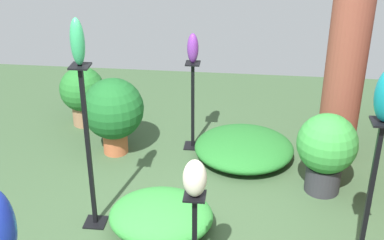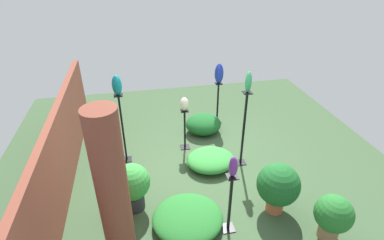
{
  "view_description": "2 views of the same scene",
  "coord_description": "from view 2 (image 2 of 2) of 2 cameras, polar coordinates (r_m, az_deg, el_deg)",
  "views": [
    {
      "loc": [
        3.86,
        0.46,
        3.14
      ],
      "look_at": [
        0.01,
        0.03,
        1.18
      ],
      "focal_mm": 50.0,
      "sensor_mm": 36.0,
      "label": 1
    },
    {
      "loc": [
        -4.69,
        1.06,
        3.81
      ],
      "look_at": [
        0.11,
        0.09,
        1.02
      ],
      "focal_mm": 28.0,
      "sensor_mm": 36.0,
      "label": 2
    }
  ],
  "objects": [
    {
      "name": "ground_plane",
      "position": [
        6.14,
        1.03,
        -8.73
      ],
      "size": [
        8.0,
        8.0,
        0.0
      ],
      "primitive_type": "plane",
      "color": "#385133"
    },
    {
      "name": "brick_wall_back",
      "position": [
        5.78,
        -23.46,
        -5.28
      ],
      "size": [
        5.6,
        0.12,
        1.47
      ],
      "primitive_type": "cube",
      "color": "brown",
      "rests_on": "ground"
    },
    {
      "name": "brick_pillar",
      "position": [
        4.11,
        -15.04,
        -12.12
      ],
      "size": [
        0.43,
        0.43,
        2.28
      ],
      "primitive_type": "cylinder",
      "color": "brown",
      "rests_on": "ground"
    },
    {
      "name": "pedestal_ivory",
      "position": [
        6.44,
        -1.39,
        -2.15
      ],
      "size": [
        0.2,
        0.2,
        0.93
      ],
      "color": "black",
      "rests_on": "ground"
    },
    {
      "name": "pedestal_violet",
      "position": [
        4.69,
        7.21,
        -15.95
      ],
      "size": [
        0.2,
        0.2,
        1.06
      ],
      "color": "black",
      "rests_on": "ground"
    },
    {
      "name": "pedestal_teal",
      "position": [
        6.06,
        -12.98,
        -2.19
      ],
      "size": [
        0.2,
        0.2,
        1.49
      ],
      "color": "black",
      "rests_on": "ground"
    },
    {
      "name": "pedestal_cobalt",
      "position": [
        7.41,
        4.89,
        2.86
      ],
      "size": [
        0.2,
        0.2,
        1.06
      ],
      "color": "black",
      "rests_on": "ground"
    },
    {
      "name": "pedestal_jade",
      "position": [
        5.88,
        9.76,
        -2.33
      ],
      "size": [
        0.2,
        0.2,
        1.59
      ],
      "color": "black",
      "rests_on": "ground"
    },
    {
      "name": "art_vase_ivory",
      "position": [
        6.12,
        -1.46,
        3.06
      ],
      "size": [
        0.18,
        0.17,
        0.29
      ],
      "primitive_type": "ellipsoid",
      "color": "beige",
      "rests_on": "pedestal_ivory"
    },
    {
      "name": "art_vase_violet",
      "position": [
        4.19,
        7.85,
        -8.81
      ],
      "size": [
        0.13,
        0.13,
        0.33
      ],
      "primitive_type": "ellipsoid",
      "color": "#6B2D8C",
      "rests_on": "pedestal_violet"
    },
    {
      "name": "art_vase_teal",
      "position": [
        5.61,
        -14.12,
        6.46
      ],
      "size": [
        0.19,
        0.18,
        0.39
      ],
      "primitive_type": "ellipsoid",
      "color": "#0F727A",
      "rests_on": "pedestal_teal"
    },
    {
      "name": "art_vase_cobalt",
      "position": [
        7.08,
        5.18,
        8.8
      ],
      "size": [
        0.21,
        0.21,
        0.48
      ],
      "primitive_type": "ellipsoid",
      "color": "#192D9E",
      "rests_on": "pedestal_cobalt"
    },
    {
      "name": "art_vase_jade",
      "position": [
        5.41,
        10.7,
        7.12
      ],
      "size": [
        0.12,
        0.12,
        0.4
      ],
      "primitive_type": "ellipsoid",
      "color": "#2D9356",
      "rests_on": "pedestal_jade"
    },
    {
      "name": "potted_plant_front_left",
      "position": [
        5.02,
        25.3,
        -16.12
      ],
      "size": [
        0.56,
        0.56,
        0.76
      ],
      "color": "#936B4C",
      "rests_on": "ground"
    },
    {
      "name": "potted_plant_walkway_edge",
      "position": [
        5.09,
        16.08,
        -11.93
      ],
      "size": [
        0.69,
        0.69,
        0.9
      ],
      "color": "#B25B38",
      "rests_on": "ground"
    },
    {
      "name": "potted_plant_mid_right",
      "position": [
        5.07,
        -11.37,
        -11.99
      ],
      "size": [
        0.61,
        0.61,
        0.85
      ],
      "color": "#2D2D33",
      "rests_on": "ground"
    },
    {
      "name": "foliage_bed_east",
      "position": [
        7.09,
        2.18,
        -0.79
      ],
      "size": [
        0.77,
        0.84,
        0.44
      ],
      "primitive_type": "ellipsoid",
      "color": "#195923",
      "rests_on": "ground"
    },
    {
      "name": "foliage_bed_west",
      "position": [
        6.06,
        3.56,
        -7.58
      ],
      "size": [
        0.85,
        0.96,
        0.3
      ],
      "primitive_type": "ellipsoid",
      "color": "#338C38",
      "rests_on": "ground"
    },
    {
      "name": "foliage_bed_center",
      "position": [
        4.96,
        -0.83,
        -18.18
      ],
      "size": [
        1.07,
        1.12,
        0.27
      ],
      "primitive_type": "ellipsoid",
      "color": "#236B28",
      "rests_on": "ground"
    }
  ]
}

